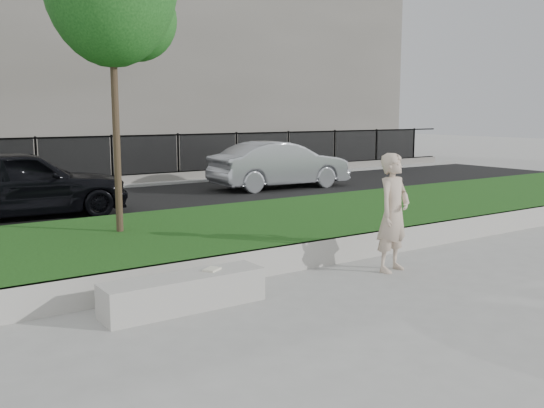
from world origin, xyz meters
TOP-DOWN VIEW (x-y plane):
  - ground at (0.00, 0.00)m, footprint 90.00×90.00m
  - grass_bank at (0.00, 3.00)m, footprint 34.00×4.00m
  - grass_kerb at (0.00, 1.04)m, footprint 34.00×0.08m
  - street at (0.00, 8.50)m, footprint 34.00×7.00m
  - far_pavement at (0.00, 13.00)m, footprint 34.00×3.00m
  - iron_fence at (0.00, 12.00)m, footprint 32.00×0.30m
  - stone_bench at (-1.75, 0.40)m, footprint 1.96×0.49m
  - man at (1.52, 0.25)m, footprint 0.70×0.54m
  - book at (-1.37, 0.43)m, footprint 0.25×0.23m
  - car_dark at (-1.93, 7.76)m, footprint 4.52×2.08m
  - car_silver at (5.61, 8.87)m, footprint 4.30×1.72m

SIDE VIEW (x-z plane):
  - ground at x=0.00m, z-range 0.00..0.00m
  - street at x=0.00m, z-range 0.00..0.04m
  - far_pavement at x=0.00m, z-range 0.00..0.12m
  - grass_bank at x=0.00m, z-range 0.00..0.40m
  - grass_kerb at x=0.00m, z-range 0.00..0.40m
  - stone_bench at x=-1.75m, z-range 0.00..0.40m
  - book at x=-1.37m, z-range 0.40..0.42m
  - iron_fence at x=0.00m, z-range -0.21..1.29m
  - car_silver at x=5.61m, z-range 0.04..1.43m
  - car_dark at x=-1.93m, z-range 0.04..1.54m
  - man at x=1.52m, z-range 0.00..1.71m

